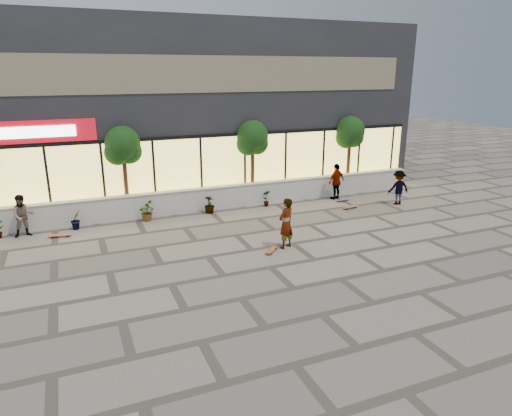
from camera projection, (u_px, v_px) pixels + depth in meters
name	position (u px, v px, depth m)	size (l,w,h in m)	color
ground	(271.00, 267.00, 14.87)	(80.00, 80.00, 0.00)	gray
planter_wall	(208.00, 199.00, 20.90)	(22.00, 0.42, 1.04)	silver
retail_building	(176.00, 107.00, 24.67)	(24.00, 9.17, 8.50)	#25262A
shrub_b	(76.00, 219.00, 18.36)	(0.45, 0.36, 0.81)	#173210
shrub_c	(146.00, 212.00, 19.39)	(0.73, 0.63, 0.81)	#173210
shrub_d	(209.00, 204.00, 20.42)	(0.45, 0.45, 0.81)	#173210
shrub_e	(267.00, 198.00, 21.45)	(0.43, 0.29, 0.81)	#173210
tree_midwest	(123.00, 148.00, 19.52)	(1.60, 1.50, 3.92)	#4E2F1C
tree_mideast	(252.00, 140.00, 21.73)	(1.60, 1.50, 3.92)	#4E2F1C
tree_east	(350.00, 134.00, 23.75)	(1.60, 1.50, 3.92)	#4E2F1C
skater_center	(286.00, 223.00, 16.26)	(0.68, 0.44, 1.86)	silver
skater_left	(23.00, 216.00, 17.42)	(0.81, 0.63, 1.66)	#937F5F
skater_right_near	(336.00, 181.00, 22.54)	(1.05, 0.44, 1.79)	silver
skater_right_far	(398.00, 188.00, 21.65)	(1.07, 0.61, 1.65)	maroon
skateboard_center	(272.00, 250.00, 16.12)	(0.72, 0.73, 0.10)	brown
skateboard_left	(60.00, 235.00, 17.53)	(0.87, 0.37, 0.10)	#DD5329
skateboard_right_near	(351.00, 207.00, 21.16)	(0.88, 0.36, 0.10)	brown
skateboard_right_far	(343.00, 200.00, 22.35)	(0.73, 0.24, 0.09)	#664F91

